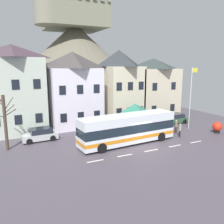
{
  "coord_description": "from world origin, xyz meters",
  "views": [
    {
      "loc": [
        -13.25,
        -19.2,
        8.34
      ],
      "look_at": [
        -1.46,
        4.89,
        2.97
      ],
      "focal_mm": 37.65,
      "sensor_mm": 36.0,
      "label": 1
    }
  ],
  "objects_px": {
    "harbour_buoy": "(217,127)",
    "bare_tree_00": "(5,121)",
    "parked_car_02": "(145,122)",
    "transit_bus": "(128,129)",
    "pedestrian_02": "(149,126)",
    "hilltop_castle": "(75,61)",
    "townhouse_01": "(73,90)",
    "parked_car_00": "(173,119)",
    "parked_car_01": "(40,134)",
    "pedestrian_00": "(146,128)",
    "flagpole": "(191,94)",
    "townhouse_00": "(14,89)",
    "public_bench": "(128,125)",
    "bus_shelter": "(135,109)",
    "townhouse_03": "(152,88)",
    "pedestrian_03": "(180,130)",
    "townhouse_02": "(119,86)",
    "pedestrian_01": "(176,126)"
  },
  "relations": [
    {
      "from": "harbour_buoy",
      "to": "bare_tree_00",
      "type": "bearing_deg",
      "value": 168.09
    },
    {
      "from": "parked_car_02",
      "to": "transit_bus",
      "type": "bearing_deg",
      "value": 39.61
    },
    {
      "from": "pedestrian_02",
      "to": "hilltop_castle",
      "type": "bearing_deg",
      "value": 89.16
    },
    {
      "from": "townhouse_01",
      "to": "parked_car_00",
      "type": "distance_m",
      "value": 14.89
    },
    {
      "from": "parked_car_01",
      "to": "harbour_buoy",
      "type": "distance_m",
      "value": 21.42
    },
    {
      "from": "harbour_buoy",
      "to": "bare_tree_00",
      "type": "distance_m",
      "value": 24.42
    },
    {
      "from": "parked_car_01",
      "to": "pedestrian_00",
      "type": "bearing_deg",
      "value": 162.14
    },
    {
      "from": "harbour_buoy",
      "to": "parked_car_01",
      "type": "bearing_deg",
      "value": 161.72
    },
    {
      "from": "parked_car_01",
      "to": "flagpole",
      "type": "relative_size",
      "value": 0.49
    },
    {
      "from": "townhouse_00",
      "to": "townhouse_01",
      "type": "relative_size",
      "value": 1.07
    },
    {
      "from": "parked_car_02",
      "to": "bare_tree_00",
      "type": "xyz_separation_m",
      "value": [
        -17.37,
        -1.28,
        2.26
      ]
    },
    {
      "from": "transit_bus",
      "to": "pedestrian_02",
      "type": "bearing_deg",
      "value": 25.51
    },
    {
      "from": "pedestrian_02",
      "to": "flagpole",
      "type": "xyz_separation_m",
      "value": [
        5.93,
        -0.78,
        3.77
      ]
    },
    {
      "from": "public_bench",
      "to": "pedestrian_02",
      "type": "bearing_deg",
      "value": -66.13
    },
    {
      "from": "parked_car_02",
      "to": "public_bench",
      "type": "bearing_deg",
      "value": -14.56
    },
    {
      "from": "harbour_buoy",
      "to": "townhouse_00",
      "type": "bearing_deg",
      "value": 152.33
    },
    {
      "from": "bus_shelter",
      "to": "harbour_buoy",
      "type": "height_order",
      "value": "bus_shelter"
    },
    {
      "from": "townhouse_03",
      "to": "pedestrian_03",
      "type": "bearing_deg",
      "value": -108.53
    },
    {
      "from": "parked_car_00",
      "to": "pedestrian_03",
      "type": "distance_m",
      "value": 6.82
    },
    {
      "from": "townhouse_02",
      "to": "hilltop_castle",
      "type": "relative_size",
      "value": 0.27
    },
    {
      "from": "townhouse_02",
      "to": "pedestrian_03",
      "type": "relative_size",
      "value": 6.49
    },
    {
      "from": "pedestrian_02",
      "to": "pedestrian_03",
      "type": "distance_m",
      "value": 3.85
    },
    {
      "from": "townhouse_01",
      "to": "harbour_buoy",
      "type": "distance_m",
      "value": 19.23
    },
    {
      "from": "bus_shelter",
      "to": "parked_car_01",
      "type": "distance_m",
      "value": 11.76
    },
    {
      "from": "hilltop_castle",
      "to": "parked_car_01",
      "type": "relative_size",
      "value": 10.13
    },
    {
      "from": "townhouse_03",
      "to": "harbour_buoy",
      "type": "bearing_deg",
      "value": -81.71
    },
    {
      "from": "pedestrian_00",
      "to": "pedestrian_02",
      "type": "xyz_separation_m",
      "value": [
        0.85,
        0.5,
        -0.02
      ]
    },
    {
      "from": "pedestrian_01",
      "to": "harbour_buoy",
      "type": "xyz_separation_m",
      "value": [
        4.65,
        -2.21,
        -0.1
      ]
    },
    {
      "from": "transit_bus",
      "to": "pedestrian_00",
      "type": "xyz_separation_m",
      "value": [
        3.66,
        1.99,
        -0.73
      ]
    },
    {
      "from": "townhouse_02",
      "to": "bus_shelter",
      "type": "xyz_separation_m",
      "value": [
        -1.35,
        -6.9,
        -2.29
      ]
    },
    {
      "from": "bus_shelter",
      "to": "public_bench",
      "type": "distance_m",
      "value": 3.06
    },
    {
      "from": "townhouse_00",
      "to": "harbour_buoy",
      "type": "height_order",
      "value": "townhouse_00"
    },
    {
      "from": "pedestrian_02",
      "to": "flagpole",
      "type": "relative_size",
      "value": 0.19
    },
    {
      "from": "townhouse_01",
      "to": "townhouse_02",
      "type": "bearing_deg",
      "value": 4.56
    },
    {
      "from": "parked_car_02",
      "to": "flagpole",
      "type": "height_order",
      "value": "flagpole"
    },
    {
      "from": "transit_bus",
      "to": "parked_car_01",
      "type": "bearing_deg",
      "value": 144.31
    },
    {
      "from": "bus_shelter",
      "to": "pedestrian_00",
      "type": "xyz_separation_m",
      "value": [
        0.57,
        -1.65,
        -2.12
      ]
    },
    {
      "from": "townhouse_03",
      "to": "pedestrian_01",
      "type": "xyz_separation_m",
      "value": [
        -2.97,
        -9.34,
        -3.8
      ]
    },
    {
      "from": "public_bench",
      "to": "townhouse_03",
      "type": "bearing_deg",
      "value": 33.47
    },
    {
      "from": "bus_shelter",
      "to": "pedestrian_01",
      "type": "xyz_separation_m",
      "value": [
        4.27,
        -2.89,
        -2.08
      ]
    },
    {
      "from": "transit_bus",
      "to": "flagpole",
      "type": "height_order",
      "value": "flagpole"
    },
    {
      "from": "pedestrian_03",
      "to": "harbour_buoy",
      "type": "distance_m",
      "value": 5.34
    },
    {
      "from": "bus_shelter",
      "to": "pedestrian_01",
      "type": "height_order",
      "value": "bus_shelter"
    },
    {
      "from": "public_bench",
      "to": "pedestrian_01",
      "type": "bearing_deg",
      "value": -48.3
    },
    {
      "from": "townhouse_00",
      "to": "public_bench",
      "type": "height_order",
      "value": "townhouse_00"
    },
    {
      "from": "townhouse_01",
      "to": "bus_shelter",
      "type": "bearing_deg",
      "value": -46.66
    },
    {
      "from": "townhouse_00",
      "to": "parked_car_00",
      "type": "height_order",
      "value": "townhouse_00"
    },
    {
      "from": "parked_car_01",
      "to": "flagpole",
      "type": "bearing_deg",
      "value": 166.68
    },
    {
      "from": "townhouse_01",
      "to": "bare_tree_00",
      "type": "relative_size",
      "value": 1.71
    },
    {
      "from": "pedestrian_00",
      "to": "harbour_buoy",
      "type": "relative_size",
      "value": 1.12
    }
  ]
}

